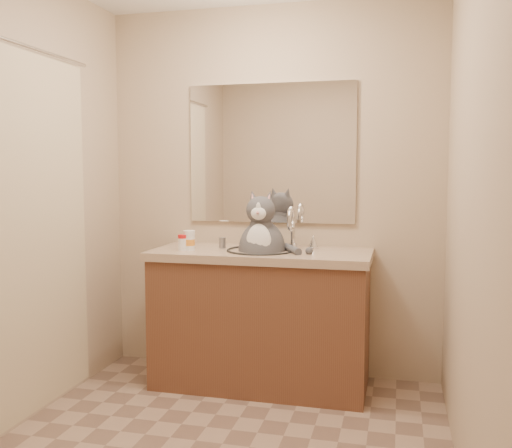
{
  "coord_description": "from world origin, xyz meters",
  "views": [
    {
      "loc": [
        0.82,
        -2.41,
        1.34
      ],
      "look_at": [
        0.05,
        0.65,
        1.04
      ],
      "focal_mm": 40.0,
      "sensor_mm": 36.0,
      "label": 1
    }
  ],
  "objects_px": {
    "cat": "(262,246)",
    "pill_bottle_redcap": "(183,242)",
    "grey_canister": "(222,243)",
    "pill_bottle_orange": "(189,241)"
  },
  "relations": [
    {
      "from": "pill_bottle_orange",
      "to": "grey_canister",
      "type": "height_order",
      "value": "pill_bottle_orange"
    },
    {
      "from": "pill_bottle_orange",
      "to": "grey_canister",
      "type": "bearing_deg",
      "value": 36.97
    },
    {
      "from": "pill_bottle_orange",
      "to": "grey_canister",
      "type": "xyz_separation_m",
      "value": [
        0.17,
        0.13,
        -0.02
      ]
    },
    {
      "from": "grey_canister",
      "to": "cat",
      "type": "bearing_deg",
      "value": -9.45
    },
    {
      "from": "pill_bottle_redcap",
      "to": "grey_canister",
      "type": "distance_m",
      "value": 0.26
    },
    {
      "from": "pill_bottle_redcap",
      "to": "pill_bottle_orange",
      "type": "distance_m",
      "value": 0.04
    },
    {
      "from": "cat",
      "to": "grey_canister",
      "type": "height_order",
      "value": "cat"
    },
    {
      "from": "pill_bottle_redcap",
      "to": "cat",
      "type": "bearing_deg",
      "value": 13.05
    },
    {
      "from": "cat",
      "to": "pill_bottle_redcap",
      "type": "relative_size",
      "value": 5.93
    },
    {
      "from": "pill_bottle_orange",
      "to": "pill_bottle_redcap",
      "type": "bearing_deg",
      "value": -144.13
    }
  ]
}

